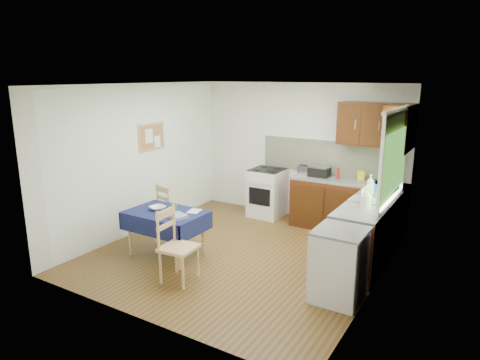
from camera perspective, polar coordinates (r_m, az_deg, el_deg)
The scene contains 33 objects.
floor at distance 6.57m, azimuth 0.06°, elevation -9.75°, with size 4.20×4.20×0.00m, color #4A3113.
ceiling at distance 6.02m, azimuth 0.06°, elevation 12.61°, with size 4.00×4.20×0.02m, color silver.
wall_back at distance 8.01m, azimuth 7.90°, elevation 3.80°, with size 4.00×0.02×2.50m, color silver.
wall_front at distance 4.58m, azimuth -13.76°, elevation -4.12°, with size 4.00×0.02×2.50m, color silver.
wall_left at distance 7.39m, azimuth -13.32°, elevation 2.71°, with size 0.02×4.20×2.50m, color white.
wall_right at distance 5.45m, azimuth 18.36°, elevation -1.56°, with size 0.02×4.20×2.50m, color silver.
base_cabinets at distance 7.00m, azimuth 15.13°, elevation -4.98°, with size 1.90×2.30×0.86m.
worktop_back at distance 7.46m, azimuth 14.28°, elevation -0.16°, with size 1.90×0.60×0.04m, color slate.
worktop_right at distance 6.22m, azimuth 16.81°, elevation -3.11°, with size 0.60×1.70×0.04m, color slate.
worktop_corner at distance 7.30m, azimuth 19.14°, elevation -0.80°, with size 0.60×0.60×0.04m, color slate.
splashback at distance 7.78m, azimuth 12.24°, elevation 2.93°, with size 2.70×0.02×0.60m, color beige.
upper_cabinets at distance 7.17m, azimuth 18.39°, elevation 6.90°, with size 1.20×0.85×0.70m.
stove at distance 8.13m, azimuth 3.63°, elevation -1.67°, with size 0.60×0.61×0.92m.
window at distance 6.04m, azimuth 19.93°, elevation 3.68°, with size 0.04×1.48×1.26m.
fridge at distance 5.29m, azimuth 13.06°, elevation -11.00°, with size 0.58×0.60×0.89m.
corkboard at distance 7.53m, azimuth -11.71°, elevation 5.69°, with size 0.04×0.62×0.47m.
dining_table at distance 6.40m, azimuth -9.84°, elevation -5.07°, with size 1.13×0.77×0.68m.
chair_far at distance 7.22m, azimuth -9.36°, elevation -3.76°, with size 0.48×0.48×0.89m.
chair_near at distance 5.64m, azimuth -8.61°, elevation -8.34°, with size 0.46×0.46×0.97m.
toaster at distance 7.69m, azimuth 8.61°, elevation 1.32°, with size 0.23×0.14×0.18m.
sandwich_press at distance 7.61m, azimuth 10.52°, elevation 1.21°, with size 0.33×0.29×0.19m.
sauce_bottle at distance 7.41m, azimuth 12.94°, elevation 0.81°, with size 0.05×0.05×0.20m, color #B60E11.
yellow_packet at distance 7.51m, azimuth 15.90°, elevation 0.60°, with size 0.12×0.08×0.16m, color gold.
dish_rack at distance 6.29m, azimuth 16.47°, elevation -2.47°, with size 0.44×0.34×0.21m.
kettle at distance 5.92m, azimuth 16.44°, elevation -2.65°, with size 0.14×0.14×0.24m.
cup at distance 7.22m, azimuth 19.06°, elevation -0.41°, with size 0.12×0.12×0.09m, color white.
soap_bottle_a at distance 6.61m, azimuth 16.97°, elevation -0.61°, with size 0.12×0.12×0.30m, color silver.
soap_bottle_b at distance 6.83m, azimuth 17.42°, elevation -0.74°, with size 0.08×0.08×0.17m, color blue.
soap_bottle_c at distance 6.14m, azimuth 16.84°, elevation -2.25°, with size 0.14×0.14×0.18m, color green.
plate_bowl at distance 6.46m, azimuth -10.93°, elevation -3.69°, with size 0.23×0.23×0.06m, color beige.
book at distance 6.32m, azimuth -6.83°, elevation -4.12°, with size 0.17×0.23×0.02m, color white.
spice_jar at distance 6.41m, azimuth -8.63°, elevation -3.54°, with size 0.05×0.05×0.10m, color #258A32.
tea_towel at distance 6.08m, azimuth -8.37°, elevation -4.76°, with size 0.26×0.21×0.05m, color navy.
Camera 1 is at (3.13, -5.15, 2.63)m, focal length 32.00 mm.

